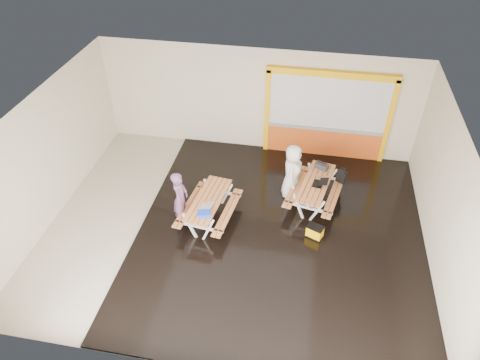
% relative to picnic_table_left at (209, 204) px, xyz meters
% --- Properties ---
extents(room, '(10.02, 8.02, 3.52)m').
position_rel_picnic_table_left_xyz_m(room, '(0.73, -0.21, 1.15)').
color(room, beige).
rests_on(room, ground).
extents(deck, '(7.50, 7.98, 0.05)m').
position_rel_picnic_table_left_xyz_m(deck, '(1.98, -0.21, -0.57)').
color(deck, black).
rests_on(deck, room).
extents(kiosk, '(3.88, 0.16, 3.00)m').
position_rel_picnic_table_left_xyz_m(kiosk, '(2.93, 3.72, 0.84)').
color(kiosk, '#DE591C').
rests_on(kiosk, room).
extents(picnic_table_left, '(1.56, 2.10, 0.78)m').
position_rel_picnic_table_left_xyz_m(picnic_table_left, '(0.00, 0.00, 0.00)').
color(picnic_table_left, '#D68043').
rests_on(picnic_table_left, deck).
extents(picnic_table_right, '(1.72, 2.21, 0.79)m').
position_rel_picnic_table_left_xyz_m(picnic_table_right, '(2.78, 1.23, 0.01)').
color(picnic_table_right, '#D68043').
rests_on(picnic_table_right, deck).
extents(person_left, '(0.45, 0.63, 1.64)m').
position_rel_picnic_table_left_xyz_m(person_left, '(-0.73, -0.14, 0.22)').
color(person_left, '#6D476B').
rests_on(person_left, deck).
extents(person_right, '(0.58, 0.86, 1.71)m').
position_rel_picnic_table_left_xyz_m(person_right, '(2.09, 1.53, 0.23)').
color(person_right, white).
rests_on(person_right, deck).
extents(laptop_left, '(0.41, 0.38, 0.15)m').
position_rel_picnic_table_left_xyz_m(laptop_left, '(0.03, -0.33, 0.23)').
color(laptop_left, silver).
rests_on(laptop_left, picnic_table_left).
extents(laptop_right, '(0.45, 0.41, 0.17)m').
position_rel_picnic_table_left_xyz_m(laptop_right, '(2.89, 1.14, 0.25)').
color(laptop_right, black).
rests_on(laptop_right, picnic_table_right).
extents(blue_pouch, '(0.38, 0.32, 0.10)m').
position_rel_picnic_table_left_xyz_m(blue_pouch, '(0.04, -0.61, 0.23)').
color(blue_pouch, blue).
rests_on(blue_pouch, picnic_table_left).
extents(toolbox, '(0.42, 0.34, 0.22)m').
position_rel_picnic_table_left_xyz_m(toolbox, '(2.91, 1.89, 0.28)').
color(toolbox, black).
rests_on(toolbox, picnic_table_right).
extents(backpack, '(0.32, 0.29, 0.45)m').
position_rel_picnic_table_left_xyz_m(backpack, '(3.50, 1.75, 0.13)').
color(backpack, black).
rests_on(backpack, picnic_table_right).
extents(dark_case, '(0.47, 0.45, 0.14)m').
position_rel_picnic_table_left_xyz_m(dark_case, '(2.43, 1.38, -0.48)').
color(dark_case, black).
rests_on(dark_case, deck).
extents(fluke_bag, '(0.50, 0.43, 0.37)m').
position_rel_picnic_table_left_xyz_m(fluke_bag, '(2.88, -0.15, -0.37)').
color(fluke_bag, black).
rests_on(fluke_bag, deck).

